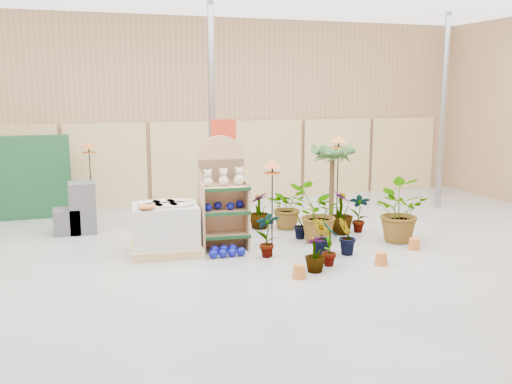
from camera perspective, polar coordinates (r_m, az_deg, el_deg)
room at (r=9.20m, az=-0.66°, el=6.73°), size 15.20×12.10×4.70m
display_shelf at (r=10.00m, az=-3.38°, el=-0.54°), size 0.87×0.59×1.99m
teddy_bears at (r=9.85m, az=-3.14°, el=1.37°), size 0.73×0.19×0.31m
gazing_balls_shelf at (r=9.92m, az=-3.21°, el=-1.37°), size 0.73×0.25×0.14m
gazing_balls_floor at (r=9.71m, az=-3.03°, el=-5.94°), size 0.63×0.39×0.15m
pallet_stack at (r=9.87m, az=-9.03°, el=-3.65°), size 1.27×1.09×0.89m
charcoal_planters at (r=11.63m, az=-17.43°, el=-1.95°), size 0.80×0.50×1.00m
trellis_stock at (r=13.25m, az=-22.34°, el=1.33°), size 2.00×0.30×1.80m
offer_sign at (r=11.27m, az=-3.27°, el=4.07°), size 0.50×0.08×2.20m
bird_table_front at (r=9.33m, az=1.64°, el=2.60°), size 0.34×0.34×1.66m
bird_table_right at (r=11.37m, az=8.25°, el=4.96°), size 0.34×0.34×1.89m
bird_table_back at (r=12.79m, az=-16.37°, el=4.31°), size 0.34×0.34×1.67m
palm at (r=11.54m, az=7.66°, el=3.89°), size 0.70×0.70×1.78m
potted_plant_0 at (r=9.54m, az=1.16°, el=-4.26°), size 0.42×0.29×0.78m
potted_plant_1 at (r=9.62m, az=6.67°, el=-4.50°), size 0.32×0.39×0.69m
potted_plant_2 at (r=10.51m, az=6.10°, el=-2.14°), size 1.05×0.94×1.07m
potted_plant_3 at (r=11.18m, az=8.54°, el=-1.99°), size 0.50×0.50×0.86m
potted_plant_4 at (r=11.36m, az=10.30°, el=-2.05°), size 0.49×0.45×0.78m
potted_plant_5 at (r=10.73m, az=4.36°, el=-3.29°), size 0.38×0.38×0.54m
potted_plant_6 at (r=11.51m, az=3.13°, el=-1.41°), size 1.07×1.04×0.91m
potted_plant_7 at (r=8.86m, az=5.92°, el=-6.12°), size 0.38×0.38×0.59m
potted_plant_8 at (r=9.14m, az=7.39°, el=-5.11°), size 0.33×0.43×0.75m
potted_plant_9 at (r=9.77m, az=9.10°, el=-4.41°), size 0.44×0.46×0.65m
potted_plant_10 at (r=10.79m, az=13.84°, el=-1.86°), size 1.06×1.17×1.14m
potted_plant_11 at (r=11.48m, az=0.34°, el=-1.85°), size 0.59×0.59×0.74m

